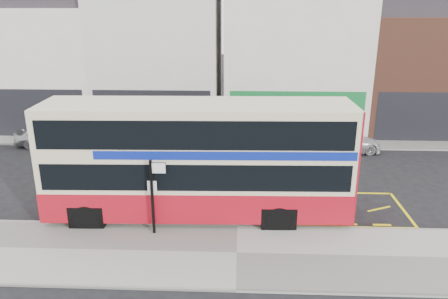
{
  "coord_description": "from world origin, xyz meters",
  "views": [
    {
      "loc": [
        0.1,
        -15.41,
        8.32
      ],
      "look_at": [
        -0.62,
        2.0,
        2.44
      ],
      "focal_mm": 35.0,
      "sensor_mm": 36.0,
      "label": 1
    }
  ],
  "objects_px": {
    "bus_stop_post": "(154,190)",
    "car_grey": "(230,140)",
    "street_tree_left": "(12,64)",
    "car_silver": "(49,135)",
    "street_tree_right": "(347,87)",
    "double_decker_bus": "(199,159)",
    "car_white": "(342,141)"
  },
  "relations": [
    {
      "from": "bus_stop_post",
      "to": "street_tree_left",
      "type": "xyz_separation_m",
      "value": [
        -11.64,
        13.32,
        2.69
      ]
    },
    {
      "from": "double_decker_bus",
      "to": "street_tree_left",
      "type": "xyz_separation_m",
      "value": [
        -13.13,
        11.67,
        2.09
      ]
    },
    {
      "from": "car_white",
      "to": "street_tree_right",
      "type": "relative_size",
      "value": 0.92
    },
    {
      "from": "double_decker_bus",
      "to": "street_tree_right",
      "type": "relative_size",
      "value": 2.46
    },
    {
      "from": "double_decker_bus",
      "to": "street_tree_right",
      "type": "distance_m",
      "value": 14.16
    },
    {
      "from": "double_decker_bus",
      "to": "car_white",
      "type": "xyz_separation_m",
      "value": [
        7.54,
        8.5,
        -1.85
      ]
    },
    {
      "from": "bus_stop_post",
      "to": "street_tree_right",
      "type": "xyz_separation_m",
      "value": [
        9.73,
        13.13,
        1.42
      ]
    },
    {
      "from": "street_tree_left",
      "to": "street_tree_right",
      "type": "relative_size",
      "value": 1.38
    },
    {
      "from": "street_tree_left",
      "to": "car_white",
      "type": "bearing_deg",
      "value": -8.72
    },
    {
      "from": "car_grey",
      "to": "street_tree_left",
      "type": "distance_m",
      "value": 15.08
    },
    {
      "from": "street_tree_right",
      "to": "double_decker_bus",
      "type": "bearing_deg",
      "value": -125.67
    },
    {
      "from": "street_tree_right",
      "to": "car_white",
      "type": "bearing_deg",
      "value": -103.21
    },
    {
      "from": "car_grey",
      "to": "street_tree_left",
      "type": "height_order",
      "value": "street_tree_left"
    },
    {
      "from": "double_decker_bus",
      "to": "street_tree_right",
      "type": "xyz_separation_m",
      "value": [
        8.24,
        11.48,
        0.82
      ]
    },
    {
      "from": "car_silver",
      "to": "street_tree_right",
      "type": "relative_size",
      "value": 0.8
    },
    {
      "from": "bus_stop_post",
      "to": "car_silver",
      "type": "relative_size",
      "value": 0.74
    },
    {
      "from": "car_white",
      "to": "car_silver",
      "type": "bearing_deg",
      "value": 81.81
    },
    {
      "from": "bus_stop_post",
      "to": "car_grey",
      "type": "relative_size",
      "value": 0.64
    },
    {
      "from": "bus_stop_post",
      "to": "car_silver",
      "type": "distance_m",
      "value": 13.75
    },
    {
      "from": "car_grey",
      "to": "car_white",
      "type": "distance_m",
      "value": 6.52
    },
    {
      "from": "car_silver",
      "to": "car_white",
      "type": "height_order",
      "value": "car_silver"
    },
    {
      "from": "double_decker_bus",
      "to": "car_grey",
      "type": "xyz_separation_m",
      "value": [
        1.03,
        8.18,
        -1.75
      ]
    },
    {
      "from": "double_decker_bus",
      "to": "car_silver",
      "type": "relative_size",
      "value": 3.06
    },
    {
      "from": "double_decker_bus",
      "to": "car_silver",
      "type": "distance_m",
      "value": 13.65
    },
    {
      "from": "bus_stop_post",
      "to": "car_white",
      "type": "bearing_deg",
      "value": 47.78
    },
    {
      "from": "car_grey",
      "to": "double_decker_bus",
      "type": "bearing_deg",
      "value": 153.53
    },
    {
      "from": "car_grey",
      "to": "street_tree_right",
      "type": "height_order",
      "value": "street_tree_right"
    },
    {
      "from": "bus_stop_post",
      "to": "street_tree_right",
      "type": "distance_m",
      "value": 16.4
    },
    {
      "from": "bus_stop_post",
      "to": "street_tree_right",
      "type": "height_order",
      "value": "street_tree_right"
    },
    {
      "from": "street_tree_right",
      "to": "street_tree_left",
      "type": "bearing_deg",
      "value": 179.49
    },
    {
      "from": "double_decker_bus",
      "to": "street_tree_right",
      "type": "height_order",
      "value": "street_tree_right"
    },
    {
      "from": "street_tree_left",
      "to": "car_grey",
      "type": "bearing_deg",
      "value": -13.87
    }
  ]
}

